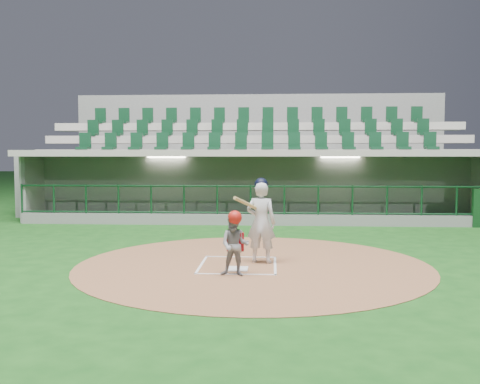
# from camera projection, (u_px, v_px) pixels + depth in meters

# --- Properties ---
(ground) EXTENTS (120.00, 120.00, 0.00)m
(ground) POSITION_uv_depth(u_px,v_px,m) (239.00, 263.00, 11.15)
(ground) COLOR #134313
(ground) RESTS_ON ground
(dirt_circle) EXTENTS (7.20, 7.20, 0.01)m
(dirt_circle) POSITION_uv_depth(u_px,v_px,m) (253.00, 265.00, 10.94)
(dirt_circle) COLOR brown
(dirt_circle) RESTS_ON ground
(home_plate) EXTENTS (0.43, 0.43, 0.02)m
(home_plate) POSITION_uv_depth(u_px,v_px,m) (237.00, 269.00, 10.46)
(home_plate) COLOR silver
(home_plate) RESTS_ON dirt_circle
(batter_box_chalk) EXTENTS (1.55, 1.80, 0.01)m
(batter_box_chalk) POSITION_uv_depth(u_px,v_px,m) (238.00, 265.00, 10.85)
(batter_box_chalk) COLOR white
(batter_box_chalk) RESTS_ON ground
(dugout_structure) EXTENTS (16.40, 3.70, 3.00)m
(dugout_structure) POSITION_uv_depth(u_px,v_px,m) (256.00, 191.00, 18.89)
(dugout_structure) COLOR slate
(dugout_structure) RESTS_ON ground
(seating_deck) EXTENTS (17.00, 6.72, 5.15)m
(seating_deck) POSITION_uv_depth(u_px,v_px,m) (256.00, 175.00, 21.92)
(seating_deck) COLOR gray
(seating_deck) RESTS_ON ground
(batter) EXTENTS (0.88, 0.90, 1.77)m
(batter) POSITION_uv_depth(u_px,v_px,m) (261.00, 220.00, 11.04)
(batter) COLOR silver
(batter) RESTS_ON dirt_circle
(catcher) EXTENTS (0.60, 0.50, 1.21)m
(catcher) POSITION_uv_depth(u_px,v_px,m) (235.00, 244.00, 9.88)
(catcher) COLOR gray
(catcher) RESTS_ON dirt_circle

